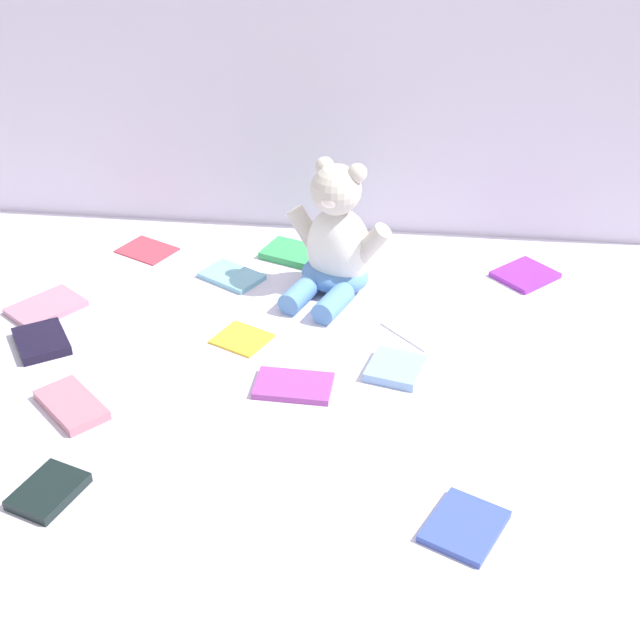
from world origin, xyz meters
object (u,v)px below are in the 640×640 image
at_px(book_case_4, 147,249).
at_px(teddy_bear, 337,245).
at_px(book_case_7, 41,341).
at_px(book_case_10, 232,276).
at_px(book_case_2, 48,491).
at_px(book_case_9, 46,307).
at_px(book_case_5, 395,368).
at_px(book_case_3, 295,253).
at_px(book_case_8, 465,526).
at_px(book_case_0, 294,386).
at_px(book_case_6, 72,405).
at_px(book_case_12, 422,327).
at_px(book_case_1, 242,338).
at_px(book_case_11, 525,275).

bearing_deg(book_case_4, teddy_bear, -78.76).
height_order(book_case_7, book_case_10, book_case_7).
bearing_deg(book_case_7, book_case_2, 79.66).
bearing_deg(book_case_9, book_case_2, 148.62).
relative_size(book_case_5, book_case_10, 0.77).
relative_size(teddy_bear, book_case_3, 2.05).
bearing_deg(book_case_4, book_case_8, -111.97).
xyz_separation_m(book_case_0, book_case_6, (-0.35, -0.10, 0.00)).
relative_size(book_case_6, book_case_12, 1.11).
xyz_separation_m(book_case_2, book_case_12, (0.53, 0.50, -0.00)).
height_order(book_case_3, book_case_8, book_case_3).
bearing_deg(book_case_10, book_case_0, -122.94).
height_order(book_case_0, book_case_7, book_case_7).
xyz_separation_m(book_case_0, book_case_2, (-0.32, -0.29, 0.00)).
distance_m(book_case_4, book_case_8, 1.00).
bearing_deg(book_case_3, book_case_6, 172.80).
bearing_deg(book_case_8, book_case_1, -21.97).
bearing_deg(book_case_8, book_case_6, 8.17).
xyz_separation_m(teddy_bear, book_case_11, (0.38, 0.09, -0.09)).
distance_m(book_case_4, book_case_5, 0.67).
height_order(book_case_0, book_case_2, book_case_2).
bearing_deg(teddy_bear, book_case_2, -98.24).
bearing_deg(book_case_10, book_case_1, -133.43).
height_order(book_case_2, book_case_9, book_case_2).
relative_size(book_case_0, book_case_2, 1.26).
xyz_separation_m(book_case_3, book_case_4, (-0.32, -0.01, -0.00)).
bearing_deg(book_case_12, book_case_0, 179.80).
relative_size(book_case_2, book_case_9, 0.78).
xyz_separation_m(book_case_6, book_case_9, (-0.16, 0.29, -0.00)).
bearing_deg(book_case_4, book_case_7, -167.03).
bearing_deg(teddy_bear, book_case_1, -105.96).
distance_m(book_case_2, book_case_6, 0.20).
bearing_deg(book_case_7, book_case_4, -136.53).
distance_m(book_case_11, book_case_12, 0.30).
distance_m(book_case_7, book_case_12, 0.70).
distance_m(book_case_5, book_case_10, 0.45).
xyz_separation_m(book_case_3, book_case_7, (-0.41, -0.39, 0.00)).
height_order(book_case_0, book_case_5, book_case_5).
bearing_deg(book_case_2, book_case_9, -49.13).
distance_m(book_case_2, book_case_7, 0.40).
height_order(book_case_3, book_case_7, book_case_7).
relative_size(book_case_1, book_case_5, 1.00).
height_order(book_case_8, book_case_11, same).
bearing_deg(book_case_10, book_case_3, -16.88).
bearing_deg(book_case_0, book_case_7, 82.81).
distance_m(teddy_bear, book_case_12, 0.24).
xyz_separation_m(book_case_0, book_case_7, (-0.47, 0.08, 0.00)).
xyz_separation_m(book_case_4, book_case_12, (0.60, -0.24, 0.00)).
xyz_separation_m(book_case_6, book_case_12, (0.56, 0.31, -0.00)).
bearing_deg(book_case_2, book_case_4, -65.62).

